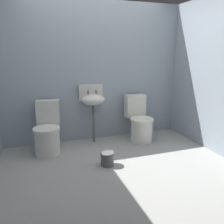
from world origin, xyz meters
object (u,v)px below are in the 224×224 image
Objects in this scene: sink at (93,99)px; toilet_right at (140,123)px; bucket at (107,158)px; toilet_left at (48,132)px.

toilet_right is at bearing -13.40° from sink.
toilet_left is at bearing 134.16° from bucket.
toilet_right is 0.79× the size of sink.
bucket is (-0.84, -0.75, -0.22)m from toilet_right.
toilet_right is 1.15m from bucket.
bucket is at bearing 41.78° from toilet_right.
bucket is at bearing 145.60° from toilet_left.
toilet_left is 0.91m from sink.
sink reaches higher than toilet_right.
sink reaches higher than bucket.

